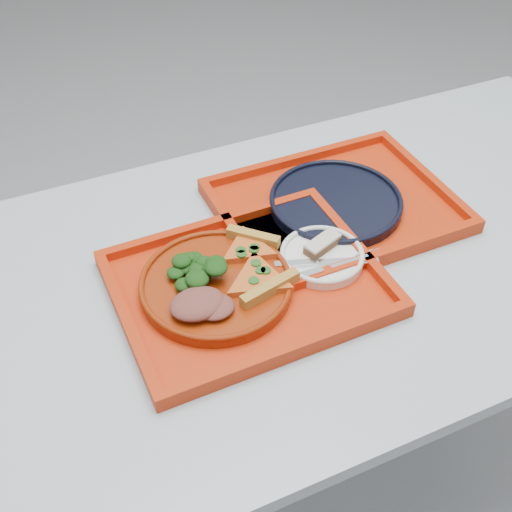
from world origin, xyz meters
name	(u,v)px	position (x,y,z in m)	size (l,w,h in m)	color
ground	(294,462)	(0.00, 0.00, 0.00)	(10.00, 10.00, 0.00)	gray
table	(308,283)	(0.00, 0.00, 0.68)	(1.60, 0.80, 0.75)	#ABB8C0
tray_main	(248,287)	(-0.14, -0.03, 0.76)	(0.45, 0.35, 0.01)	#B92909
tray_far	(335,209)	(0.10, 0.09, 0.76)	(0.45, 0.35, 0.01)	#B92909
dinner_plate	(216,286)	(-0.19, -0.02, 0.77)	(0.26, 0.26, 0.02)	maroon
side_plate	(322,258)	(0.01, -0.03, 0.77)	(0.15, 0.15, 0.01)	white
navy_plate	(336,203)	(0.10, 0.09, 0.77)	(0.26, 0.26, 0.02)	black
pizza_slice_a	(258,277)	(-0.13, -0.05, 0.79)	(0.13, 0.11, 0.02)	orange
pizza_slice_b	(248,247)	(-0.11, 0.03, 0.79)	(0.11, 0.10, 0.02)	orange
salad_heap	(198,262)	(-0.21, 0.01, 0.80)	(0.10, 0.09, 0.05)	black
meat_portion	(197,304)	(-0.24, -0.07, 0.79)	(0.09, 0.07, 0.03)	brown
dessert_bar	(322,244)	(0.01, -0.02, 0.79)	(0.08, 0.05, 0.02)	#4A2718
knife	(327,262)	(0.00, -0.05, 0.78)	(0.18, 0.02, 0.01)	silver
fork	(330,267)	(0.00, -0.07, 0.78)	(0.18, 0.02, 0.01)	silver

